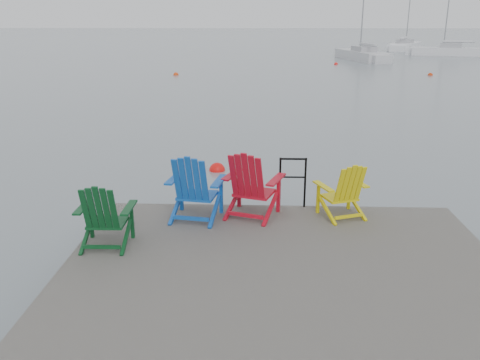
{
  "coord_description": "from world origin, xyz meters",
  "views": [
    {
      "loc": [
        -0.34,
        -6.05,
        3.7
      ],
      "look_at": [
        -0.69,
        2.87,
        0.85
      ],
      "focal_mm": 38.0,
      "sensor_mm": 36.0,
      "label": 1
    }
  ],
  "objects_px": {
    "chair_yellow": "(344,190)",
    "buoy_c": "(430,75)",
    "sailboat_far": "(447,52)",
    "buoy_a": "(217,170)",
    "sailboat_near": "(362,56)",
    "handrail": "(293,178)",
    "buoy_b": "(176,75)",
    "chair_red": "(251,184)",
    "chair_blue": "(195,187)",
    "buoy_d": "(336,64)",
    "chair_green": "(104,215)",
    "sailboat_mid": "(405,46)"
  },
  "relations": [
    {
      "from": "buoy_a",
      "to": "chair_blue",
      "type": "bearing_deg",
      "value": -89.79
    },
    {
      "from": "chair_blue",
      "to": "sailboat_mid",
      "type": "xyz_separation_m",
      "value": [
        18.97,
        58.01,
        -0.72
      ]
    },
    {
      "from": "sailboat_near",
      "to": "chair_yellow",
      "type": "bearing_deg",
      "value": -112.9
    },
    {
      "from": "buoy_b",
      "to": "handrail",
      "type": "bearing_deg",
      "value": -76.49
    },
    {
      "from": "chair_red",
      "to": "chair_yellow",
      "type": "relative_size",
      "value": 1.2
    },
    {
      "from": "sailboat_mid",
      "to": "buoy_b",
      "type": "relative_size",
      "value": 35.79
    },
    {
      "from": "chair_green",
      "to": "buoy_b",
      "type": "bearing_deg",
      "value": 96.53
    },
    {
      "from": "chair_red",
      "to": "buoy_a",
      "type": "xyz_separation_m",
      "value": [
        -0.94,
        4.35,
        -1.08
      ]
    },
    {
      "from": "handrail",
      "to": "chair_yellow",
      "type": "height_order",
      "value": "chair_yellow"
    },
    {
      "from": "chair_green",
      "to": "handrail",
      "type": "bearing_deg",
      "value": 31.62
    },
    {
      "from": "chair_red",
      "to": "buoy_d",
      "type": "relative_size",
      "value": 3.48
    },
    {
      "from": "handrail",
      "to": "chair_red",
      "type": "xyz_separation_m",
      "value": [
        -0.72,
        -0.49,
        0.04
      ]
    },
    {
      "from": "sailboat_near",
      "to": "buoy_c",
      "type": "height_order",
      "value": "sailboat_near"
    },
    {
      "from": "chair_green",
      "to": "chair_red",
      "type": "height_order",
      "value": "chair_red"
    },
    {
      "from": "chair_yellow",
      "to": "handrail",
      "type": "bearing_deg",
      "value": 129.29
    },
    {
      "from": "buoy_c",
      "to": "chair_red",
      "type": "bearing_deg",
      "value": -113.02
    },
    {
      "from": "sailboat_near",
      "to": "buoy_c",
      "type": "xyz_separation_m",
      "value": [
        2.12,
        -13.47,
        -0.36
      ]
    },
    {
      "from": "sailboat_mid",
      "to": "buoy_a",
      "type": "distance_m",
      "value": 56.76
    },
    {
      "from": "sailboat_near",
      "to": "buoy_c",
      "type": "bearing_deg",
      "value": -92.86
    },
    {
      "from": "chair_green",
      "to": "sailboat_far",
      "type": "bearing_deg",
      "value": 65.33
    },
    {
      "from": "sailboat_mid",
      "to": "buoy_d",
      "type": "height_order",
      "value": "sailboat_mid"
    },
    {
      "from": "buoy_d",
      "to": "chair_yellow",
      "type": "bearing_deg",
      "value": -97.84
    },
    {
      "from": "chair_blue",
      "to": "buoy_d",
      "type": "distance_m",
      "value": 36.75
    },
    {
      "from": "sailboat_far",
      "to": "buoy_b",
      "type": "bearing_deg",
      "value": 145.86
    },
    {
      "from": "sailboat_far",
      "to": "chair_green",
      "type": "bearing_deg",
      "value": 173.18
    },
    {
      "from": "buoy_b",
      "to": "buoy_c",
      "type": "relative_size",
      "value": 1.11
    },
    {
      "from": "buoy_b",
      "to": "buoy_a",
      "type": "bearing_deg",
      "value": -78.26
    },
    {
      "from": "sailboat_mid",
      "to": "buoy_a",
      "type": "bearing_deg",
      "value": -85.37
    },
    {
      "from": "chair_green",
      "to": "chair_red",
      "type": "distance_m",
      "value": 2.46
    },
    {
      "from": "chair_red",
      "to": "chair_blue",
      "type": "bearing_deg",
      "value": -151.08
    },
    {
      "from": "chair_green",
      "to": "sailboat_mid",
      "type": "xyz_separation_m",
      "value": [
        20.14,
        59.13,
        -0.65
      ]
    },
    {
      "from": "chair_yellow",
      "to": "sailboat_far",
      "type": "relative_size",
      "value": 0.1
    },
    {
      "from": "buoy_d",
      "to": "chair_blue",
      "type": "bearing_deg",
      "value": -101.6
    },
    {
      "from": "buoy_c",
      "to": "sailboat_near",
      "type": "bearing_deg",
      "value": 98.96
    },
    {
      "from": "buoy_a",
      "to": "buoy_d",
      "type": "relative_size",
      "value": 1.23
    },
    {
      "from": "sailboat_far",
      "to": "buoy_a",
      "type": "height_order",
      "value": "sailboat_far"
    },
    {
      "from": "sailboat_near",
      "to": "chair_blue",
      "type": "bearing_deg",
      "value": -116.11
    },
    {
      "from": "sailboat_far",
      "to": "buoy_a",
      "type": "relative_size",
      "value": 23.78
    },
    {
      "from": "chair_green",
      "to": "buoy_b",
      "type": "distance_m",
      "value": 28.44
    },
    {
      "from": "chair_red",
      "to": "sailboat_mid",
      "type": "xyz_separation_m",
      "value": [
        18.05,
        57.85,
        -0.73
      ]
    },
    {
      "from": "chair_yellow",
      "to": "buoy_d",
      "type": "bearing_deg",
      "value": 61.17
    },
    {
      "from": "handrail",
      "to": "sailboat_far",
      "type": "distance_m",
      "value": 50.07
    },
    {
      "from": "handrail",
      "to": "buoy_b",
      "type": "bearing_deg",
      "value": 103.51
    },
    {
      "from": "handrail",
      "to": "sailboat_near",
      "type": "relative_size",
      "value": 0.08
    },
    {
      "from": "buoy_a",
      "to": "buoy_b",
      "type": "relative_size",
      "value": 1.1
    },
    {
      "from": "chair_yellow",
      "to": "buoy_c",
      "type": "distance_m",
      "value": 29.28
    },
    {
      "from": "sailboat_near",
      "to": "buoy_b",
      "type": "relative_size",
      "value": 31.64
    },
    {
      "from": "chair_yellow",
      "to": "sailboat_mid",
      "type": "distance_m",
      "value": 60.13
    },
    {
      "from": "chair_blue",
      "to": "buoy_d",
      "type": "relative_size",
      "value": 3.42
    },
    {
      "from": "chair_green",
      "to": "buoy_c",
      "type": "height_order",
      "value": "chair_green"
    }
  ]
}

